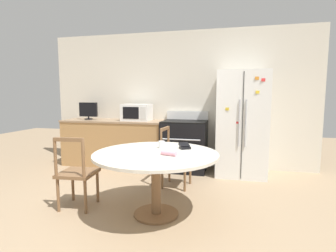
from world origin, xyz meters
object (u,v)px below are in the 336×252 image
microwave (137,112)px  refrigerator (241,124)px  dining_chair_left (77,173)px  oven_range (185,145)px  countertop_tv (88,110)px  wallet (185,146)px  candle_glass (162,145)px  dining_chair_far (175,158)px

microwave → refrigerator: bearing=-2.4°
microwave → dining_chair_left: bearing=-91.6°
oven_range → microwave: size_ratio=2.01×
oven_range → countertop_tv: (-1.96, 0.03, 0.61)m
wallet → candle_glass: bearing=-174.1°
refrigerator → countertop_tv: 2.97m
refrigerator → wallet: (-0.72, -1.56, -0.13)m
microwave → countertop_tv: countertop_tv is taller
countertop_tv → wallet: bearing=-36.0°
oven_range → countertop_tv: bearing=179.2°
oven_range → refrigerator: bearing=-2.2°
oven_range → dining_chair_left: size_ratio=1.20×
dining_chair_left → candle_glass: (0.99, 0.30, 0.34)m
microwave → wallet: size_ratio=3.16×
dining_chair_left → candle_glass: dining_chair_left is taller
dining_chair_far → dining_chair_left: bearing=-39.5°
refrigerator → dining_chair_far: bearing=-139.1°
microwave → dining_chair_far: size_ratio=0.60×
refrigerator → dining_chair_left: 2.79m
countertop_tv → wallet: 2.79m
dining_chair_left → dining_chair_far: (1.01, 1.04, 0.00)m
countertop_tv → dining_chair_far: bearing=-25.2°
countertop_tv → candle_glass: 2.58m
refrigerator → dining_chair_left: size_ratio=1.99×
refrigerator → oven_range: bearing=177.8°
microwave → oven_range: bearing=-2.6°
dining_chair_far → oven_range: bearing=-175.0°
dining_chair_left → dining_chair_far: size_ratio=1.00×
dining_chair_left → candle_glass: bearing=12.2°
countertop_tv → refrigerator: bearing=-1.3°
microwave → dining_chair_far: 1.47m
wallet → dining_chair_far: bearing=111.0°
microwave → wallet: bearing=-53.4°
dining_chair_left → wallet: (1.27, 0.33, 0.33)m
microwave → dining_chair_far: (0.95, -0.94, -0.62)m
refrigerator → dining_chair_left: bearing=-136.5°
countertop_tv → candle_glass: countertop_tv is taller
dining_chair_far → wallet: 0.82m
candle_glass → refrigerator: bearing=57.7°
oven_range → microwave: (-0.94, 0.04, 0.59)m
countertop_tv → microwave: bearing=0.8°
oven_range → dining_chair_left: (-1.00, -1.93, -0.03)m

